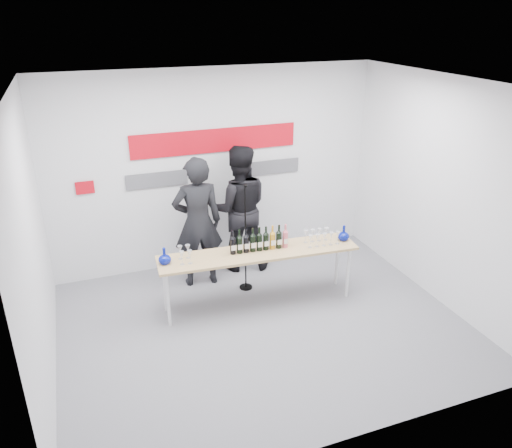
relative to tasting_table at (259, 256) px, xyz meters
name	(u,v)px	position (x,y,z in m)	size (l,w,h in m)	color
ground	(263,325)	(-0.13, -0.50, -0.74)	(5.00, 5.00, 0.00)	slate
back_wall	(216,169)	(-0.13, 1.50, 0.76)	(5.00, 0.04, 3.00)	silver
signage	(212,150)	(-0.18, 1.47, 1.07)	(3.38, 0.02, 0.79)	red
tasting_table	(259,256)	(0.00, 0.00, 0.00)	(2.68, 0.72, 0.80)	tan
wine_bottles	(259,239)	(0.02, 0.03, 0.23)	(0.80, 0.13, 0.33)	black
decanter_left	(164,256)	(-1.22, 0.10, 0.17)	(0.16, 0.16, 0.21)	navy
decanter_right	(344,233)	(1.22, -0.07, 0.17)	(0.16, 0.16, 0.21)	navy
glasses_left	(185,255)	(-0.97, 0.07, 0.15)	(0.17, 0.23, 0.18)	silver
glasses_right	(321,237)	(0.87, -0.07, 0.15)	(0.46, 0.25, 0.18)	silver
presenter_left	(198,223)	(-0.60, 0.84, 0.22)	(0.70, 0.46, 1.92)	black
presenter_right	(239,209)	(0.10, 1.13, 0.23)	(0.94, 0.73, 1.94)	black
mic_stand	(246,258)	(-0.03, 0.45, -0.25)	(0.19, 0.19, 1.60)	black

